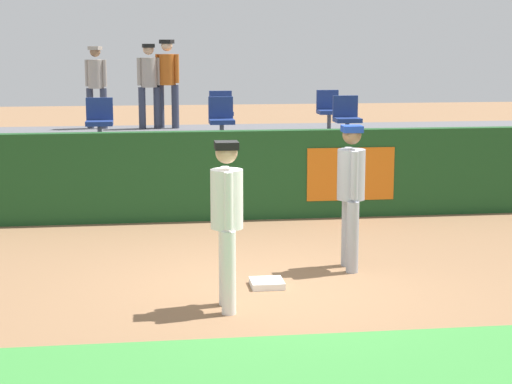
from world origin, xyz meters
The scene contains 14 objects.
ground_plane centered at (0.00, 0.00, 0.00)m, with size 60.00×60.00×0.00m, color #846042.
first_base centered at (0.00, 0.11, 0.04)m, with size 0.40×0.40×0.08m, color white.
player_fielder_home centered at (-0.56, -0.71, 1.09)m, with size 0.36×0.58×1.89m.
player_runner_visitor centered at (1.20, 0.78, 1.10)m, with size 0.38×0.53×1.90m.
field_wall centered at (0.01, 4.15, 0.75)m, with size 18.00×0.26×1.49m.
bleacher_platform centered at (0.00, 6.72, 0.56)m, with size 18.00×4.80×1.12m, color #59595E.
seat_back_right centered at (2.33, 7.39, 1.59)m, with size 0.46×0.44×0.84m.
seat_front_left centered at (-2.24, 5.59, 1.59)m, with size 0.48×0.44×0.84m.
seat_front_center centered at (-0.05, 5.59, 1.59)m, with size 0.45×0.44×0.84m.
seat_front_right centered at (2.28, 5.59, 1.59)m, with size 0.47×0.44×0.84m.
seat_back_center centered at (0.11, 7.39, 1.59)m, with size 0.46×0.44×0.84m.
spectator_hooded centered at (-2.44, 8.56, 2.12)m, with size 0.46×0.42×1.73m.
spectator_capped centered at (-1.32, 8.38, 2.15)m, with size 0.50×0.38×1.78m.
spectator_casual centered at (-0.94, 8.45, 2.20)m, with size 0.49×0.46×1.87m.
Camera 1 is at (-1.45, -9.87, 2.97)m, focal length 59.87 mm.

